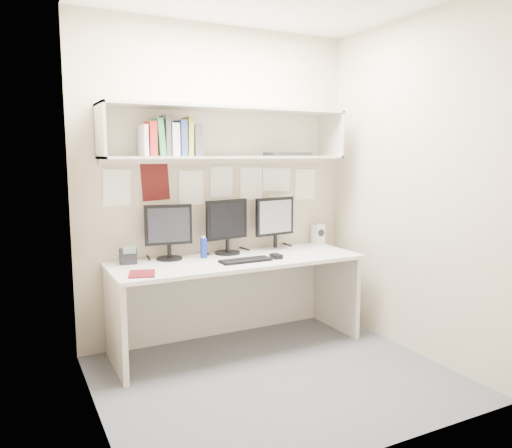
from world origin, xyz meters
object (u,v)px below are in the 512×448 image
desk (237,303)px  monitor_left (169,229)px  keyboard (246,260)px  speaker (318,234)px  monitor_right (275,221)px  desk_phone (128,256)px  monitor_center (227,224)px  maroon_notebook (142,274)px

desk → monitor_left: size_ratio=4.62×
keyboard → speaker: bearing=21.8°
desk → monitor_right: 0.80m
speaker → desk_phone: speaker is taller
monitor_left → desk_phone: (-0.33, -0.02, -0.18)m
monitor_left → monitor_right: monitor_right is taller
monitor_center → desk_phone: (-0.83, -0.02, -0.19)m
monitor_left → maroon_notebook: size_ratio=2.01×
monitor_right → keyboard: 0.62m
speaker → maroon_notebook: 1.81m
monitor_center → desk_phone: size_ratio=3.05×
speaker → maroon_notebook: bearing=-167.3°
desk → keyboard: size_ratio=4.95×
desk_phone → maroon_notebook: bearing=-83.9°
monitor_left → monitor_center: (0.50, -0.00, 0.01)m
keyboard → monitor_right: bearing=37.3°
monitor_left → desk_phone: monitor_left is taller
monitor_center → monitor_right: bearing=-10.1°
keyboard → maroon_notebook: keyboard is taller
monitor_center → maroon_notebook: (-0.82, -0.41, -0.24)m
monitor_left → monitor_center: 0.50m
monitor_center → maroon_notebook: size_ratio=2.10×
desk_phone → monitor_center: bearing=6.5°
monitor_right → keyboard: size_ratio=1.12×
maroon_notebook → speaker: bearing=30.1°
desk → monitor_left: (-0.49, 0.22, 0.60)m
desk → desk_phone: 0.94m
keyboard → maroon_notebook: size_ratio=1.88×
maroon_notebook → monitor_left: bearing=68.0°
desk_phone → keyboard: bearing=-17.0°
desk → maroon_notebook: 0.91m
speaker → monitor_left: bearing=179.8°
monitor_left → speaker: 1.44m
desk → monitor_center: (0.01, 0.22, 0.61)m
desk → monitor_center: monitor_center is taller
monitor_right → maroon_notebook: size_ratio=2.10×
monitor_left → keyboard: (0.50, -0.35, -0.23)m
monitor_left → monitor_center: bearing=7.3°
monitor_left → speaker: (1.43, 0.03, -0.15)m
maroon_notebook → desk_phone: (-0.01, 0.39, 0.05)m
keyboard → speaker: (0.93, 0.38, 0.08)m
monitor_right → speaker: 0.50m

